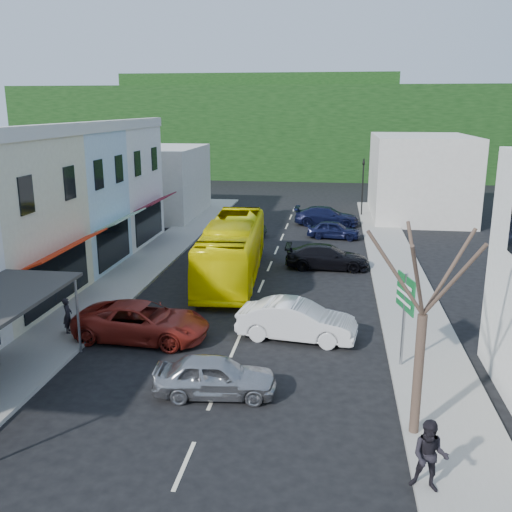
% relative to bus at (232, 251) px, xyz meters
% --- Properties ---
extents(ground, '(120.00, 120.00, 0.00)m').
position_rel_bus_xyz_m(ground, '(1.80, -9.31, -1.55)').
color(ground, black).
rests_on(ground, ground).
extents(sidewalk_left, '(3.00, 52.00, 0.15)m').
position_rel_bus_xyz_m(sidewalk_left, '(-5.70, 0.69, -1.48)').
color(sidewalk_left, gray).
rests_on(sidewalk_left, ground).
extents(sidewalk_right, '(3.00, 52.00, 0.15)m').
position_rel_bus_xyz_m(sidewalk_right, '(9.30, 0.69, -1.48)').
color(sidewalk_right, gray).
rests_on(sidewalk_right, ground).
extents(shopfront_row, '(8.25, 30.00, 8.00)m').
position_rel_bus_xyz_m(shopfront_row, '(-10.70, -4.31, 2.45)').
color(shopfront_row, silver).
rests_on(shopfront_row, ground).
extents(distant_block_left, '(8.00, 10.00, 6.00)m').
position_rel_bus_xyz_m(distant_block_left, '(-10.20, 17.69, 1.45)').
color(distant_block_left, '#B7B2A8').
rests_on(distant_block_left, ground).
extents(distant_block_right, '(8.00, 12.00, 7.00)m').
position_rel_bus_xyz_m(distant_block_right, '(12.80, 20.69, 1.95)').
color(distant_block_right, '#B7B2A8').
rests_on(distant_block_right, ground).
extents(hillside, '(80.00, 26.00, 14.00)m').
position_rel_bus_xyz_m(hillside, '(0.34, 55.78, 5.18)').
color(hillside, black).
rests_on(hillside, ground).
extents(bus, '(3.21, 11.73, 3.10)m').
position_rel_bus_xyz_m(bus, '(0.00, 0.00, 0.00)').
color(bus, '#F5E500').
rests_on(bus, ground).
extents(car_silver, '(4.56, 2.23, 1.40)m').
position_rel_bus_xyz_m(car_silver, '(1.83, -13.39, -0.85)').
color(car_silver, '#A1A2A6').
rests_on(car_silver, ground).
extents(car_white, '(4.60, 2.35, 1.40)m').
position_rel_bus_xyz_m(car_white, '(4.19, -8.23, -0.85)').
color(car_white, silver).
rests_on(car_white, ground).
extents(car_red, '(4.70, 2.16, 1.40)m').
position_rel_bus_xyz_m(car_red, '(-2.14, -9.13, -0.85)').
color(car_red, maroon).
rests_on(car_red, ground).
extents(car_black_near, '(4.51, 1.87, 1.40)m').
position_rel_bus_xyz_m(car_black_near, '(5.22, 2.68, -0.85)').
color(car_black_near, black).
rests_on(car_black_near, ground).
extents(car_navy_mid, '(4.58, 2.29, 1.40)m').
position_rel_bus_xyz_m(car_navy_mid, '(5.58, 10.79, -0.85)').
color(car_navy_mid, black).
rests_on(car_navy_mid, ground).
extents(car_black_far, '(4.45, 1.92, 1.40)m').
position_rel_bus_xyz_m(car_black_far, '(-1.48, 10.61, -0.85)').
color(car_black_far, black).
rests_on(car_black_far, ground).
extents(car_navy_far, '(4.57, 2.01, 1.40)m').
position_rel_bus_xyz_m(car_navy_far, '(4.95, 15.54, -0.85)').
color(car_navy_far, black).
rests_on(car_navy_far, ground).
extents(pedestrian_left, '(0.54, 0.68, 1.70)m').
position_rel_bus_xyz_m(pedestrian_left, '(-5.35, -9.21, -0.55)').
color(pedestrian_left, black).
rests_on(pedestrian_left, sidewalk_left).
extents(pedestrian_right, '(0.79, 0.60, 1.70)m').
position_rel_bus_xyz_m(pedestrian_right, '(8.10, -17.62, -0.55)').
color(pedestrian_right, black).
rests_on(pedestrian_right, sidewalk_right).
extents(direction_sign, '(0.98, 1.73, 3.64)m').
position_rel_bus_xyz_m(direction_sign, '(8.20, -10.43, 0.27)').
color(direction_sign, '#0F5B28').
rests_on(direction_sign, ground).
extents(street_tree, '(3.66, 3.66, 7.57)m').
position_rel_bus_xyz_m(street_tree, '(8.10, -14.99, 2.24)').
color(street_tree, '#3C2D24').
rests_on(street_tree, ground).
extents(traffic_signal, '(1.23, 1.37, 5.03)m').
position_rel_bus_xyz_m(traffic_signal, '(7.93, 19.93, 0.97)').
color(traffic_signal, black).
rests_on(traffic_signal, ground).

